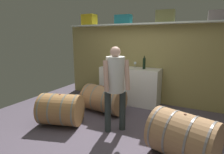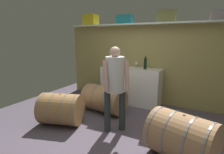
{
  "view_description": "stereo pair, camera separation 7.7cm",
  "coord_description": "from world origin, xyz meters",
  "px_view_note": "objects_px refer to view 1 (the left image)",
  "views": [
    {
      "loc": [
        1.39,
        -2.52,
        1.68
      ],
      "look_at": [
        -0.12,
        0.46,
        0.96
      ],
      "focal_mm": 29.19,
      "sensor_mm": 36.0,
      "label": 1
    },
    {
      "loc": [
        1.46,
        -2.48,
        1.68
      ],
      "look_at": [
        -0.12,
        0.46,
        0.96
      ],
      "focal_mm": 29.19,
      "sensor_mm": 36.0,
      "label": 2
    }
  ],
  "objects_px": {
    "wine_bottle_dark": "(144,63)",
    "wine_barrel_near": "(183,136)",
    "toolcase_teal": "(123,19)",
    "toolcase_grey": "(218,16)",
    "wine_glass": "(135,63)",
    "toolcase_yellow": "(89,20)",
    "wine_barrel_far": "(104,99)",
    "wine_barrel_flank": "(61,109)",
    "work_cabinet": "(130,85)",
    "winemaker_pouring": "(115,81)",
    "toolcase_olive": "(165,16)"
  },
  "relations": [
    {
      "from": "toolcase_teal",
      "to": "wine_barrel_far",
      "type": "distance_m",
      "value": 2.09
    },
    {
      "from": "toolcase_teal",
      "to": "winemaker_pouring",
      "type": "xyz_separation_m",
      "value": [
        0.59,
        -1.68,
        -1.19
      ]
    },
    {
      "from": "wine_barrel_near",
      "to": "winemaker_pouring",
      "type": "xyz_separation_m",
      "value": [
        -1.19,
        0.28,
        0.61
      ]
    },
    {
      "from": "toolcase_yellow",
      "to": "wine_barrel_far",
      "type": "relative_size",
      "value": 0.38
    },
    {
      "from": "toolcase_yellow",
      "to": "wine_barrel_flank",
      "type": "height_order",
      "value": "toolcase_yellow"
    },
    {
      "from": "wine_bottle_dark",
      "to": "wine_barrel_near",
      "type": "bearing_deg",
      "value": -57.38
    },
    {
      "from": "work_cabinet",
      "to": "wine_barrel_flank",
      "type": "distance_m",
      "value": 1.92
    },
    {
      "from": "wine_barrel_flank",
      "to": "toolcase_olive",
      "type": "bearing_deg",
      "value": 34.25
    },
    {
      "from": "wine_barrel_far",
      "to": "wine_barrel_flank",
      "type": "distance_m",
      "value": 1.02
    },
    {
      "from": "wine_bottle_dark",
      "to": "wine_barrel_far",
      "type": "relative_size",
      "value": 0.33
    },
    {
      "from": "toolcase_yellow",
      "to": "toolcase_grey",
      "type": "bearing_deg",
      "value": 2.97
    },
    {
      "from": "toolcase_yellow",
      "to": "wine_barrel_flank",
      "type": "distance_m",
      "value": 2.74
    },
    {
      "from": "wine_barrel_near",
      "to": "winemaker_pouring",
      "type": "distance_m",
      "value": 1.37
    },
    {
      "from": "wine_glass",
      "to": "toolcase_grey",
      "type": "bearing_deg",
      "value": 0.45
    },
    {
      "from": "toolcase_teal",
      "to": "wine_barrel_flank",
      "type": "bearing_deg",
      "value": -106.76
    },
    {
      "from": "toolcase_teal",
      "to": "wine_barrel_far",
      "type": "height_order",
      "value": "toolcase_teal"
    },
    {
      "from": "work_cabinet",
      "to": "wine_barrel_near",
      "type": "xyz_separation_m",
      "value": [
        1.5,
        -1.79,
        -0.13
      ]
    },
    {
      "from": "toolcase_teal",
      "to": "wine_bottle_dark",
      "type": "relative_size",
      "value": 1.3
    },
    {
      "from": "wine_barrel_near",
      "to": "wine_barrel_far",
      "type": "height_order",
      "value": "wine_barrel_near"
    },
    {
      "from": "toolcase_yellow",
      "to": "wine_bottle_dark",
      "type": "distance_m",
      "value": 2.02
    },
    {
      "from": "wine_glass",
      "to": "wine_barrel_flank",
      "type": "height_order",
      "value": "wine_glass"
    },
    {
      "from": "toolcase_grey",
      "to": "wine_glass",
      "type": "bearing_deg",
      "value": 178.73
    },
    {
      "from": "toolcase_olive",
      "to": "wine_bottle_dark",
      "type": "xyz_separation_m",
      "value": [
        -0.4,
        -0.19,
        -1.08
      ]
    },
    {
      "from": "toolcase_yellow",
      "to": "wine_glass",
      "type": "bearing_deg",
      "value": 2.4
    },
    {
      "from": "toolcase_teal",
      "to": "wine_glass",
      "type": "xyz_separation_m",
      "value": [
        0.35,
        -0.01,
        -1.11
      ]
    },
    {
      "from": "toolcase_teal",
      "to": "wine_barrel_flank",
      "type": "relative_size",
      "value": 0.45
    },
    {
      "from": "wine_bottle_dark",
      "to": "winemaker_pouring",
      "type": "relative_size",
      "value": 0.21
    },
    {
      "from": "wine_glass",
      "to": "wine_barrel_flank",
      "type": "distance_m",
      "value": 2.21
    },
    {
      "from": "toolcase_teal",
      "to": "wine_barrel_near",
      "type": "height_order",
      "value": "toolcase_teal"
    },
    {
      "from": "work_cabinet",
      "to": "wine_bottle_dark",
      "type": "distance_m",
      "value": 0.72
    },
    {
      "from": "toolcase_grey",
      "to": "wine_barrel_flank",
      "type": "relative_size",
      "value": 0.38
    },
    {
      "from": "wine_bottle_dark",
      "to": "wine_glass",
      "type": "xyz_separation_m",
      "value": [
        -0.29,
        0.17,
        -0.05
      ]
    },
    {
      "from": "toolcase_teal",
      "to": "wine_barrel_far",
      "type": "xyz_separation_m",
      "value": [
        -0.03,
        -1.01,
        -1.83
      ]
    },
    {
      "from": "toolcase_teal",
      "to": "wine_bottle_dark",
      "type": "bearing_deg",
      "value": -19.36
    },
    {
      "from": "wine_barrel_flank",
      "to": "winemaker_pouring",
      "type": "xyz_separation_m",
      "value": [
        1.06,
        0.26,
        0.63
      ]
    },
    {
      "from": "wine_barrel_far",
      "to": "winemaker_pouring",
      "type": "xyz_separation_m",
      "value": [
        0.62,
        -0.66,
        0.64
      ]
    },
    {
      "from": "toolcase_olive",
      "to": "wine_barrel_near",
      "type": "bearing_deg",
      "value": -73.48
    },
    {
      "from": "toolcase_grey",
      "to": "wine_bottle_dark",
      "type": "xyz_separation_m",
      "value": [
        -1.46,
        -0.19,
        -1.05
      ]
    },
    {
      "from": "wine_glass",
      "to": "wine_barrel_near",
      "type": "bearing_deg",
      "value": -53.74
    },
    {
      "from": "toolcase_olive",
      "to": "wine_barrel_far",
      "type": "distance_m",
      "value": 2.37
    },
    {
      "from": "wine_glass",
      "to": "wine_barrel_near",
      "type": "xyz_separation_m",
      "value": [
        1.43,
        -1.95,
        -0.7
      ]
    },
    {
      "from": "work_cabinet",
      "to": "toolcase_olive",
      "type": "bearing_deg",
      "value": 12.44
    },
    {
      "from": "work_cabinet",
      "to": "wine_barrel_near",
      "type": "distance_m",
      "value": 2.34
    },
    {
      "from": "toolcase_teal",
      "to": "toolcase_olive",
      "type": "relative_size",
      "value": 1.01
    },
    {
      "from": "toolcase_olive",
      "to": "winemaker_pouring",
      "type": "xyz_separation_m",
      "value": [
        -0.46,
        -1.68,
        -1.22
      ]
    },
    {
      "from": "toolcase_teal",
      "to": "wine_bottle_dark",
      "type": "distance_m",
      "value": 1.25
    },
    {
      "from": "work_cabinet",
      "to": "toolcase_teal",
      "type": "bearing_deg",
      "value": 148.49
    },
    {
      "from": "toolcase_yellow",
      "to": "wine_barrel_flank",
      "type": "xyz_separation_m",
      "value": [
        0.57,
        -1.94,
        -1.86
      ]
    },
    {
      "from": "toolcase_yellow",
      "to": "wine_glass",
      "type": "xyz_separation_m",
      "value": [
        1.39,
        -0.01,
        -1.14
      ]
    },
    {
      "from": "toolcase_yellow",
      "to": "toolcase_grey",
      "type": "xyz_separation_m",
      "value": [
        3.14,
        0.0,
        -0.04
      ]
    }
  ]
}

